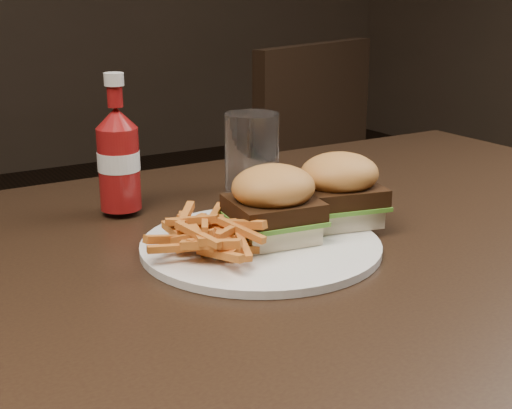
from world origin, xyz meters
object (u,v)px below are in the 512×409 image
dining_table (307,257)px  chair_far (245,231)px  tumbler (252,156)px  ketchup_bottle (119,169)px  plate (261,246)px

dining_table → chair_far: dining_table is taller
tumbler → ketchup_bottle: bearing=178.0°
tumbler → plate: bearing=-118.3°
chair_far → ketchup_bottle: (-0.56, -0.65, 0.38)m
dining_table → chair_far: size_ratio=2.69×
dining_table → plate: size_ratio=4.50×
plate → ketchup_bottle: bearing=113.0°
dining_table → tumbler: 0.22m
chair_far → ketchup_bottle: ketchup_bottle is taller
ketchup_bottle → dining_table: bearing=-54.4°
dining_table → ketchup_bottle: 0.26m
dining_table → ketchup_bottle: size_ratio=11.52×
ketchup_bottle → tumbler: size_ratio=0.88×
chair_far → tumbler: bearing=38.8°
dining_table → ketchup_bottle: (-0.15, 0.20, 0.08)m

